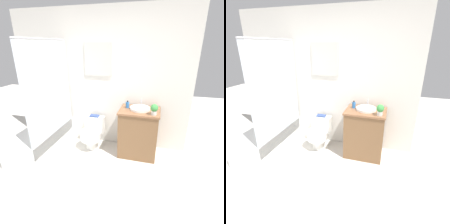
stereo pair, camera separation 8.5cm
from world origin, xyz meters
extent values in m
cube|color=silver|center=(0.00, 1.99, 1.25)|extent=(3.36, 0.05, 2.50)
cube|color=beige|center=(0.02, 1.96, 1.64)|extent=(0.50, 0.02, 0.57)
cube|color=silver|center=(0.02, 1.95, 1.64)|extent=(0.47, 0.01, 0.54)
cube|color=white|center=(-0.88, 1.31, 0.23)|extent=(0.60, 1.33, 0.45)
cube|color=silver|center=(-0.59, 1.31, 1.10)|extent=(0.01, 1.22, 1.70)
cylinder|color=#B7B7BC|center=(-0.59, 1.31, 1.97)|extent=(0.02, 1.22, 0.02)
cylinder|color=white|center=(-0.04, 1.66, 0.11)|extent=(0.23, 0.23, 0.21)
cylinder|color=white|center=(-0.04, 1.61, 0.28)|extent=(0.39, 0.39, 0.14)
cylinder|color=white|center=(-0.04, 1.61, 0.36)|extent=(0.40, 0.40, 0.02)
cube|color=white|center=(-0.04, 1.84, 0.41)|extent=(0.36, 0.15, 0.31)
cube|color=white|center=(-0.04, 1.84, 0.58)|extent=(0.38, 0.16, 0.02)
cube|color=brown|center=(0.83, 1.69, 0.42)|extent=(0.65, 0.50, 0.83)
cube|color=brown|center=(0.83, 1.69, 0.85)|extent=(0.68, 0.53, 0.03)
cylinder|color=white|center=(0.83, 1.71, 0.88)|extent=(0.34, 0.34, 0.04)
cylinder|color=silver|center=(0.83, 1.90, 0.93)|extent=(0.02, 0.02, 0.13)
cylinder|color=#2D6BB2|center=(0.61, 1.75, 0.91)|extent=(0.06, 0.06, 0.10)
cylinder|color=black|center=(0.61, 1.75, 0.98)|extent=(0.02, 0.02, 0.02)
cylinder|color=beige|center=(1.07, 1.52, 0.90)|extent=(0.08, 0.08, 0.07)
sphere|color=#3D8E42|center=(1.07, 1.52, 0.98)|extent=(0.12, 0.12, 0.12)
cube|color=#33477F|center=(-0.04, 1.84, 0.60)|extent=(0.18, 0.11, 0.02)
camera|label=1|loc=(1.09, -1.09, 1.90)|focal=28.00mm
camera|label=2|loc=(1.17, -1.07, 1.90)|focal=28.00mm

